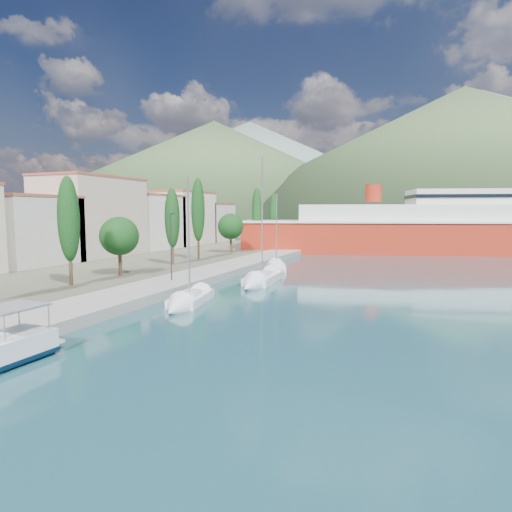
% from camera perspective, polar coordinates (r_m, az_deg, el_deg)
% --- Properties ---
extents(ground, '(1400.00, 1400.00, 0.00)m').
position_cam_1_polar(ground, '(138.02, 16.40, 2.69)').
color(ground, '#1E4852').
extents(quay, '(5.00, 88.00, 0.80)m').
position_cam_1_polar(quay, '(48.71, -4.67, -1.91)').
color(quay, gray).
rests_on(quay, ground).
extents(land_strip, '(70.00, 148.00, 0.70)m').
position_cam_1_polar(land_strip, '(80.04, -26.44, 0.48)').
color(land_strip, '#565644').
rests_on(land_strip, ground).
extents(town_buildings, '(9.20, 69.20, 11.30)m').
position_cam_1_polar(town_buildings, '(70.05, -17.80, 4.42)').
color(town_buildings, beige).
rests_on(town_buildings, land_strip).
extents(tree_row, '(4.00, 62.46, 10.78)m').
position_cam_1_polar(tree_row, '(56.44, -8.29, 4.66)').
color(tree_row, '#47301E').
rests_on(tree_row, land_strip).
extents(lamp_posts, '(0.15, 47.16, 6.06)m').
position_cam_1_polar(lamp_posts, '(39.49, -11.26, 1.57)').
color(lamp_posts, '#2D2D33').
rests_on(lamp_posts, quay).
extents(sailboat_near, '(3.46, 7.48, 10.35)m').
position_cam_1_polar(sailboat_near, '(31.85, -9.68, -6.30)').
color(sailboat_near, silver).
rests_on(sailboat_near, ground).
extents(sailboat_mid, '(3.12, 9.37, 13.26)m').
position_cam_1_polar(sailboat_mid, '(40.79, 0.10, -3.51)').
color(sailboat_mid, silver).
rests_on(sailboat_mid, ground).
extents(sailboat_far, '(4.43, 7.17, 10.05)m').
position_cam_1_polar(sailboat_far, '(50.35, 2.77, -1.78)').
color(sailboat_far, silver).
rests_on(sailboat_far, ground).
extents(ferry, '(63.86, 29.46, 12.43)m').
position_cam_1_polar(ferry, '(79.98, 21.54, 3.15)').
color(ferry, '#A62615').
rests_on(ferry, ground).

